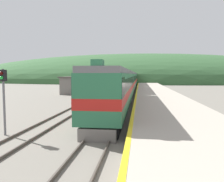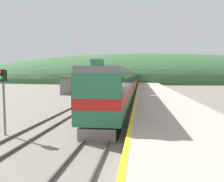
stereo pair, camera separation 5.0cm
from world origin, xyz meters
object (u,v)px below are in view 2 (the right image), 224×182
carriage_fourth (134,78)px  carriage_third (132,79)px  carriage_second (128,82)px  signal_post_siding (3,88)px  carriage_fifth (135,77)px  express_train_lead_car (116,89)px  siding_train (116,81)px

carriage_fourth → carriage_third: bearing=-90.0°
carriage_second → signal_post_siding: size_ratio=4.98×
carriage_fourth → signal_post_siding: size_ratio=4.98×
carriage_third → carriage_fifth: 43.27m
signal_post_siding → carriage_fourth: bearing=85.4°
express_train_lead_car → carriage_second: bearing=90.0°
carriage_fifth → carriage_second: bearing=-90.0°
siding_train → carriage_third: bearing=43.0°
carriage_second → siding_train: 18.02m
express_train_lead_car → carriage_third: size_ratio=1.00×
carriage_fifth → signal_post_siding: bearing=-93.6°
express_train_lead_car → siding_train: bearing=96.5°
express_train_lead_car → carriage_fifth: express_train_lead_car is taller
express_train_lead_car → carriage_fifth: 86.77m
carriage_second → carriage_fourth: (0.00, 43.27, 0.00)m
carriage_fifth → siding_train: 47.67m
carriage_fourth → siding_train: size_ratio=0.49×
express_train_lead_car → carriage_third: bearing=90.0°
carriage_second → siding_train: carriage_second is taller
express_train_lead_car → carriage_second: (0.00, 21.86, -0.01)m
carriage_third → carriage_second: bearing=-90.0°
express_train_lead_car → signal_post_siding: (-6.04, -9.31, 0.62)m
signal_post_siding → carriage_fifth: bearing=86.4°
carriage_fourth → carriage_fifth: size_ratio=1.00×
carriage_second → express_train_lead_car: bearing=-90.0°
carriage_second → carriage_fifth: 64.90m
carriage_third → signal_post_siding: size_ratio=4.98×
express_train_lead_car → carriage_fourth: bearing=90.0°
carriage_third → carriage_fourth: (0.00, 21.63, 0.00)m
siding_train → signal_post_siding: bearing=-91.8°
carriage_third → carriage_fourth: size_ratio=1.00×
carriage_third → express_train_lead_car: bearing=-90.0°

